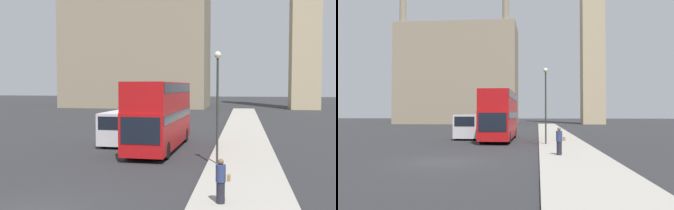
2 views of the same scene
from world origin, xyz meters
The scene contains 6 objects.
building_block_distant centered at (-14.73, 63.57, 12.10)m, with size 28.99×12.93×29.41m.
red_double_decker_bus centered at (1.41, 13.72, 2.49)m, with size 2.56×10.13×4.47m.
white_van centered at (-1.72, 15.39, 1.28)m, with size 2.22×5.56×2.38m.
pedestrian centered at (6.13, 2.19, 0.93)m, with size 0.51×0.35×1.56m.
street_lamp centered at (5.53, 8.91, 3.99)m, with size 0.36×0.36×5.87m.
parked_sedan centered at (-2.30, 43.57, 0.68)m, with size 1.74×4.32×1.50m.
Camera 1 is at (6.88, -10.68, 4.19)m, focal length 40.00 mm.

